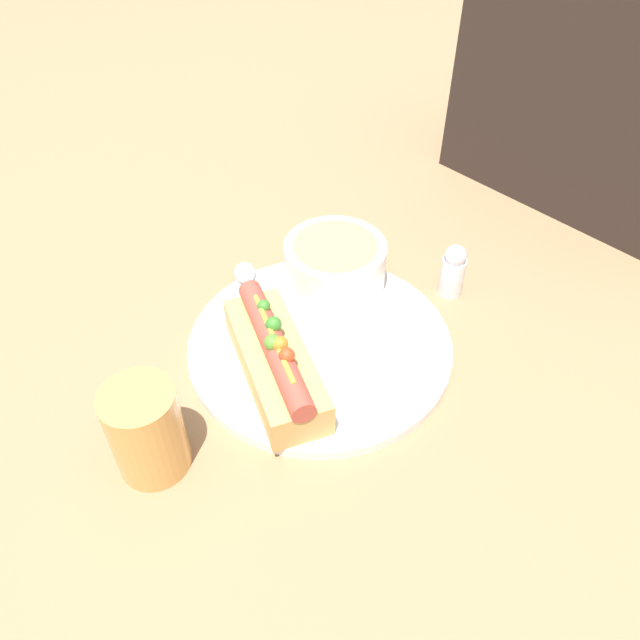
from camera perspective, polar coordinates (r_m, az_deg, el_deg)
ground_plane at (r=0.67m, az=0.00°, el=-2.67°), size 4.00×4.00×0.00m
dinner_plate at (r=0.66m, az=0.00°, el=-2.31°), size 0.28×0.28×0.01m
hot_dog at (r=0.61m, az=-4.12°, el=-3.60°), size 0.18×0.12×0.07m
soup_bowl at (r=0.70m, az=1.37°, el=5.15°), size 0.11×0.11×0.06m
spoon at (r=0.73m, az=-6.77°, el=3.28°), size 0.14×0.10×0.01m
drinking_glass at (r=0.56m, az=-15.40°, el=-9.95°), size 0.06×0.06×0.09m
salt_shaker at (r=0.73m, az=12.06°, el=4.48°), size 0.03×0.03×0.07m
seated_diner at (r=0.88m, az=27.23°, el=24.53°), size 0.37×0.16×0.58m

